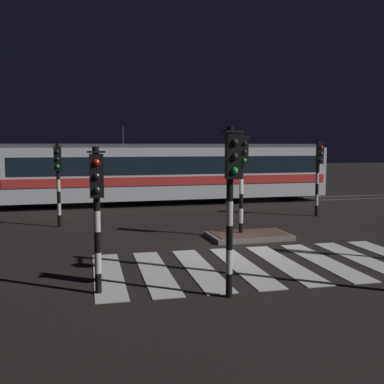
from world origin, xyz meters
The scene contains 11 objects.
ground_plane centered at (0.00, 0.00, 0.00)m, with size 120.00×120.00×0.00m, color black.
rail_near centered at (0.00, 10.45, 0.01)m, with size 80.00×0.12×0.03m, color #59595E.
rail_far centered at (0.00, 11.89, 0.01)m, with size 80.00×0.12×0.03m, color #59595E.
crosswalk_zebra centered at (0.00, -2.04, 0.01)m, with size 8.96×4.40×0.02m.
traffic_island centered at (0.94, 1.36, 0.09)m, with size 2.72×1.64×0.18m.
traffic_light_corner_far_right centered at (5.71, 5.10, 2.25)m, with size 0.36×0.42×3.41m.
traffic_light_median_centre centered at (0.71, 1.44, 2.35)m, with size 0.36×0.42×3.56m.
traffic_light_corner_near_left centered at (-4.37, -3.40, 2.08)m, with size 0.36×0.42×3.15m.
traffic_light_kerb_mid_left centered at (-1.74, -4.32, 2.34)m, with size 0.36×0.42×3.55m.
traffic_light_corner_far_left centered at (-5.39, 5.19, 2.15)m, with size 0.36×0.42×3.25m.
tram centered at (0.34, 11.17, 1.75)m, with size 17.48×2.58×4.15m.
Camera 1 is at (-4.84, -13.03, 3.17)m, focal length 42.71 mm.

